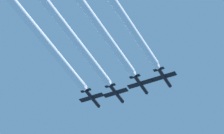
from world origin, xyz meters
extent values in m
cylinder|color=black|center=(-12.07, -0.53, 142.65)|extent=(1.12, 9.63, 1.12)
cone|color=silver|center=(-12.07, 5.09, 142.65)|extent=(1.06, 1.62, 1.06)
ellipsoid|color=#0C263F|center=(-12.07, 1.59, 143.13)|extent=(0.61, 2.23, 0.50)
cube|color=black|center=(-12.07, -1.01, 142.57)|extent=(8.11, 1.93, 0.12)
cube|color=black|center=(-12.07, -4.90, 142.65)|extent=(3.45, 1.12, 0.12)
cube|color=silver|center=(-12.07, -4.82, 144.07)|extent=(0.10, 1.32, 1.72)
cylinder|color=black|center=(-12.07, -5.60, 142.65)|extent=(0.84, 0.61, 0.84)
cylinder|color=black|center=(-3.97, 0.20, 142.36)|extent=(1.12, 9.63, 1.12)
cone|color=silver|center=(-3.97, 5.82, 142.36)|extent=(1.06, 1.62, 1.06)
ellipsoid|color=#0C263F|center=(-3.97, 2.32, 142.83)|extent=(0.61, 2.23, 0.50)
cube|color=black|center=(-3.97, -0.28, 142.27)|extent=(8.11, 1.93, 0.12)
cube|color=black|center=(-3.97, -4.17, 142.36)|extent=(3.45, 1.12, 0.12)
cube|color=silver|center=(-3.97, -4.09, 143.78)|extent=(0.10, 1.32, 1.72)
cylinder|color=black|center=(-3.97, -4.87, 142.36)|extent=(0.84, 0.61, 0.84)
cylinder|color=black|center=(4.58, -0.18, 142.75)|extent=(1.12, 9.63, 1.12)
cone|color=silver|center=(4.58, 5.45, 142.75)|extent=(1.06, 1.62, 1.06)
ellipsoid|color=#0C263F|center=(4.58, 1.94, 143.23)|extent=(0.61, 2.23, 0.50)
cube|color=black|center=(4.58, -0.66, 142.67)|extent=(8.11, 1.93, 0.12)
cube|color=black|center=(4.58, -4.55, 142.75)|extent=(3.45, 1.12, 0.12)
cube|color=silver|center=(4.58, -4.47, 144.17)|extent=(0.10, 1.32, 1.72)
cylinder|color=black|center=(4.58, -5.25, 142.75)|extent=(0.84, 0.61, 0.84)
cylinder|color=black|center=(12.40, 0.10, 143.01)|extent=(1.12, 9.63, 1.12)
cone|color=silver|center=(12.40, 5.73, 143.01)|extent=(1.06, 1.62, 1.06)
ellipsoid|color=#0C263F|center=(12.40, 2.22, 143.48)|extent=(0.61, 2.23, 0.50)
cube|color=black|center=(12.40, -0.38, 142.92)|extent=(8.11, 1.93, 0.12)
cube|color=black|center=(12.40, -4.27, 143.01)|extent=(3.45, 1.12, 0.12)
cube|color=silver|center=(12.40, -4.19, 144.42)|extent=(0.10, 1.32, 1.72)
cylinder|color=black|center=(12.40, -4.97, 143.01)|extent=(0.84, 0.61, 0.84)
cylinder|color=white|center=(-12.07, -27.95, 142.65)|extent=(1.21, 44.60, 1.21)
cylinder|color=white|center=(-12.07, -33.30, 142.65)|extent=(2.30, 51.30, 2.30)
cylinder|color=white|center=(-3.97, -25.18, 142.36)|extent=(1.21, 40.51, 1.21)
cylinder|color=white|center=(-3.97, -30.04, 142.36)|extent=(2.30, 46.59, 2.30)
cylinder|color=white|center=(4.58, -27.87, 142.75)|extent=(1.21, 45.14, 1.21)
cylinder|color=white|center=(4.58, -33.29, 142.75)|extent=(2.30, 51.92, 2.30)
cylinder|color=white|center=(12.40, -29.68, 143.01)|extent=(1.21, 49.33, 1.21)
cylinder|color=white|center=(12.40, -35.60, 143.01)|extent=(2.30, 56.73, 2.30)
camera|label=1|loc=(72.63, -162.53, 2.65)|focal=116.45mm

